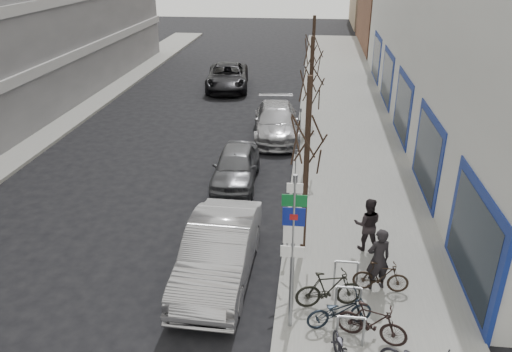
% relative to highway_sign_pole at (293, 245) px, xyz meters
% --- Properties ---
extents(ground, '(120.00, 120.00, 0.00)m').
position_rel_highway_sign_pole_xyz_m(ground, '(-2.40, 0.01, -2.46)').
color(ground, black).
rests_on(ground, ground).
extents(sidewalk_east, '(5.00, 70.00, 0.15)m').
position_rel_highway_sign_pole_xyz_m(sidewalk_east, '(2.10, 10.01, -2.38)').
color(sidewalk_east, slate).
rests_on(sidewalk_east, ground).
extents(sidewalk_west, '(3.00, 70.00, 0.15)m').
position_rel_highway_sign_pole_xyz_m(sidewalk_west, '(-13.40, 10.01, -2.38)').
color(sidewalk_west, slate).
rests_on(sidewalk_west, ground).
extents(brick_building_far, '(12.00, 14.00, 8.00)m').
position_rel_highway_sign_pole_xyz_m(brick_building_far, '(10.60, 40.01, 1.54)').
color(brick_building_far, brown).
rests_on(brick_building_far, ground).
extents(highway_sign_pole, '(0.55, 0.10, 4.20)m').
position_rel_highway_sign_pole_xyz_m(highway_sign_pole, '(0.00, 0.00, 0.00)').
color(highway_sign_pole, gray).
rests_on(highway_sign_pole, ground).
extents(bike_rack, '(0.66, 2.26, 0.83)m').
position_rel_highway_sign_pole_xyz_m(bike_rack, '(1.40, 0.61, -1.80)').
color(bike_rack, gray).
rests_on(bike_rack, sidewalk_east).
extents(tree_near, '(1.80, 1.80, 5.50)m').
position_rel_highway_sign_pole_xyz_m(tree_near, '(0.20, 3.51, 1.65)').
color(tree_near, black).
rests_on(tree_near, ground).
extents(tree_mid, '(1.80, 1.80, 5.50)m').
position_rel_highway_sign_pole_xyz_m(tree_mid, '(0.20, 10.01, 1.65)').
color(tree_mid, black).
rests_on(tree_mid, ground).
extents(tree_far, '(1.80, 1.80, 5.50)m').
position_rel_highway_sign_pole_xyz_m(tree_far, '(0.20, 16.51, 1.65)').
color(tree_far, black).
rests_on(tree_far, ground).
extents(meter_front, '(0.10, 0.08, 1.27)m').
position_rel_highway_sign_pole_xyz_m(meter_front, '(-0.25, 3.01, -1.54)').
color(meter_front, gray).
rests_on(meter_front, sidewalk_east).
extents(meter_mid, '(0.10, 0.08, 1.27)m').
position_rel_highway_sign_pole_xyz_m(meter_mid, '(-0.25, 8.51, -1.54)').
color(meter_mid, gray).
rests_on(meter_mid, sidewalk_east).
extents(meter_back, '(0.10, 0.08, 1.27)m').
position_rel_highway_sign_pole_xyz_m(meter_back, '(-0.25, 14.01, -1.54)').
color(meter_back, gray).
rests_on(meter_back, sidewalk_east).
extents(bike_near_left, '(0.82, 1.67, 0.98)m').
position_rel_highway_sign_pole_xyz_m(bike_near_left, '(1.21, -1.25, -1.82)').
color(bike_near_left, black).
rests_on(bike_near_left, sidewalk_east).
extents(bike_near_right, '(1.75, 1.00, 1.02)m').
position_rel_highway_sign_pole_xyz_m(bike_near_right, '(1.90, -0.26, -1.80)').
color(bike_near_right, black).
rests_on(bike_near_right, sidewalk_east).
extents(bike_mid_curb, '(1.74, 1.01, 1.01)m').
position_rel_highway_sign_pole_xyz_m(bike_mid_curb, '(1.18, 0.16, -1.80)').
color(bike_mid_curb, black).
rests_on(bike_mid_curb, sidewalk_east).
extents(bike_mid_inner, '(1.83, 0.91, 1.07)m').
position_rel_highway_sign_pole_xyz_m(bike_mid_inner, '(0.93, 0.85, -1.77)').
color(bike_mid_inner, black).
rests_on(bike_mid_inner, sidewalk_east).
extents(bike_far_inner, '(1.51, 0.50, 0.91)m').
position_rel_highway_sign_pole_xyz_m(bike_far_inner, '(2.32, 1.65, -1.85)').
color(bike_far_inner, black).
rests_on(bike_far_inner, sidewalk_east).
extents(parked_car_front, '(1.89, 5.15, 1.68)m').
position_rel_highway_sign_pole_xyz_m(parked_car_front, '(-2.11, 1.96, -1.62)').
color(parked_car_front, '#A2A2A7').
rests_on(parked_car_front, ground).
extents(parked_car_mid, '(1.78, 4.22, 1.43)m').
position_rel_highway_sign_pole_xyz_m(parked_car_mid, '(-2.60, 8.29, -1.74)').
color(parked_car_mid, '#525358').
rests_on(parked_car_mid, ground).
extents(parked_car_back, '(2.67, 5.53, 1.55)m').
position_rel_highway_sign_pole_xyz_m(parked_car_back, '(-1.42, 13.80, -1.68)').
color(parked_car_back, '#939397').
rests_on(parked_car_back, ground).
extents(lane_car, '(3.29, 6.01, 1.60)m').
position_rel_highway_sign_pole_xyz_m(lane_car, '(-5.37, 22.73, -1.66)').
color(lane_car, black).
rests_on(lane_car, ground).
extents(pedestrian_near, '(0.76, 0.62, 1.81)m').
position_rel_highway_sign_pole_xyz_m(pedestrian_near, '(2.22, 1.79, -1.40)').
color(pedestrian_near, black).
rests_on(pedestrian_near, sidewalk_east).
extents(pedestrian_far, '(0.65, 0.45, 1.72)m').
position_rel_highway_sign_pole_xyz_m(pedestrian_far, '(2.11, 3.72, -1.45)').
color(pedestrian_far, black).
rests_on(pedestrian_far, sidewalk_east).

